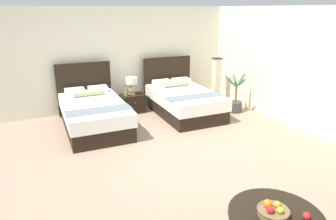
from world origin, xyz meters
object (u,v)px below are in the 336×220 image
(nightstand, at_px, (133,103))
(loose_apple, at_px, (306,216))
(bed_near_corner, at_px, (183,101))
(potted_palm, at_px, (235,102))
(floor_lamp_corner, at_px, (216,80))
(vase, at_px, (126,92))
(table_lamp, at_px, (132,84))
(fruit_bowl, at_px, (273,211))
(bed_near_window, at_px, (94,113))

(nightstand, distance_m, loose_apple, 5.17)
(bed_near_corner, relative_size, loose_apple, 26.47)
(potted_palm, bearing_deg, floor_lamp_corner, 87.17)
(vase, bearing_deg, potted_palm, -22.57)
(floor_lamp_corner, distance_m, potted_palm, 1.01)
(bed_near_corner, bearing_deg, table_lamp, 149.10)
(table_lamp, bearing_deg, fruit_bowl, -92.08)
(bed_near_corner, xyz_separation_m, vase, (-1.25, 0.59, 0.22))
(nightstand, bearing_deg, table_lamp, 90.00)
(potted_palm, bearing_deg, loose_apple, -118.68)
(nightstand, bearing_deg, bed_near_corner, -30.11)
(fruit_bowl, distance_m, potted_palm, 4.63)
(bed_near_corner, xyz_separation_m, potted_palm, (1.24, -0.45, -0.07))
(nightstand, xyz_separation_m, floor_lamp_corner, (2.37, -0.13, 0.38))
(floor_lamp_corner, bearing_deg, bed_near_window, -171.73)
(bed_near_corner, height_order, potted_palm, bed_near_corner)
(bed_near_corner, height_order, floor_lamp_corner, bed_near_corner)
(floor_lamp_corner, bearing_deg, nightstand, 176.95)
(bed_near_window, height_order, bed_near_corner, bed_near_window)
(fruit_bowl, distance_m, loose_apple, 0.33)
(vase, height_order, potted_palm, potted_palm)
(bed_near_window, relative_size, loose_apple, 27.36)
(loose_apple, relative_size, floor_lamp_corner, 0.07)
(nightstand, relative_size, potted_palm, 0.57)
(nightstand, distance_m, table_lamp, 0.49)
(bed_near_corner, bearing_deg, loose_apple, -102.45)
(loose_apple, height_order, potted_palm, potted_palm)
(vase, bearing_deg, loose_apple, -87.18)
(bed_near_corner, relative_size, vase, 11.61)
(bed_near_corner, height_order, table_lamp, bed_near_corner)
(bed_near_window, xyz_separation_m, potted_palm, (3.41, -0.45, -0.07))
(potted_palm, bearing_deg, bed_near_window, 172.56)
(bed_near_corner, height_order, nightstand, bed_near_corner)
(fruit_bowl, relative_size, floor_lamp_corner, 0.27)
(nightstand, xyz_separation_m, vase, (-0.17, -0.04, 0.32))
(bed_near_window, distance_m, potted_palm, 3.44)
(fruit_bowl, bearing_deg, table_lamp, 87.92)
(bed_near_window, height_order, loose_apple, bed_near_window)
(vase, xyz_separation_m, floor_lamp_corner, (2.54, -0.09, 0.06))
(nightstand, xyz_separation_m, loose_apple, (0.08, -5.16, 0.24))
(bed_near_corner, bearing_deg, bed_near_window, -179.99)
(table_lamp, height_order, floor_lamp_corner, floor_lamp_corner)
(table_lamp, bearing_deg, bed_near_corner, -30.90)
(vase, bearing_deg, bed_near_corner, -25.14)
(nightstand, xyz_separation_m, table_lamp, (-0.00, 0.02, 0.49))
(potted_palm, bearing_deg, vase, 157.43)
(bed_near_corner, relative_size, fruit_bowl, 6.49)
(table_lamp, distance_m, vase, 0.25)
(loose_apple, relative_size, potted_palm, 0.08)
(table_lamp, height_order, fruit_bowl, table_lamp)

